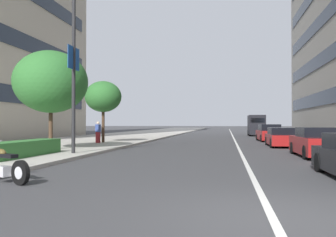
% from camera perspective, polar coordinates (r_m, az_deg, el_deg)
% --- Properties ---
extents(ground_plane, '(400.00, 400.00, 0.00)m').
position_cam_1_polar(ground_plane, '(6.41, 16.43, -15.03)').
color(ground_plane, '#3A3A3D').
extents(sidewalk_right_plaza, '(160.00, 10.70, 0.15)m').
position_cam_1_polar(sidewalk_right_plaza, '(38.06, -8.61, -3.05)').
color(sidewalk_right_plaza, '#B2ADA3').
rests_on(sidewalk_right_plaza, ground).
extents(lane_centre_stripe, '(110.00, 0.16, 0.01)m').
position_cam_1_polar(lane_centre_stripe, '(41.20, 10.47, -2.97)').
color(lane_centre_stripe, silver).
rests_on(lane_centre_stripe, ground).
extents(motorcycle_far_end_row, '(1.03, 2.01, 1.48)m').
position_cam_1_polar(motorcycle_far_end_row, '(10.53, -25.08, -6.93)').
color(motorcycle_far_end_row, black).
rests_on(motorcycle_far_end_row, ground).
extents(car_approaching_light, '(4.44, 1.83, 1.39)m').
position_cam_1_polar(car_approaching_light, '(18.13, 22.84, -3.66)').
color(car_approaching_light, maroon).
rests_on(car_approaching_light, ground).
extents(car_mid_block_traffic, '(4.55, 1.85, 1.29)m').
position_cam_1_polar(car_mid_block_traffic, '(25.31, 17.83, -2.92)').
color(car_mid_block_traffic, maroon).
rests_on(car_mid_block_traffic, ground).
extents(car_following_behind, '(4.39, 2.00, 1.50)m').
position_cam_1_polar(car_following_behind, '(32.57, 15.96, -2.31)').
color(car_following_behind, maroon).
rests_on(car_following_behind, ground).
extents(delivery_van_ahead, '(5.29, 2.08, 2.61)m').
position_cam_1_polar(delivery_van_ahead, '(46.46, 14.03, -1.00)').
color(delivery_van_ahead, black).
rests_on(delivery_van_ahead, ground).
extents(street_lamp_with_banners, '(1.26, 2.51, 8.07)m').
position_cam_1_polar(street_lamp_with_banners, '(17.81, -13.88, 10.34)').
color(street_lamp_with_banners, '#232326').
rests_on(street_lamp_with_banners, sidewalk_right_plaza).
extents(clipped_hedge_bed, '(5.14, 1.10, 0.67)m').
position_cam_1_polar(clipped_hedge_bed, '(16.62, -22.56, -4.51)').
color(clipped_hedge_bed, '#337033').
rests_on(clipped_hedge_bed, sidewalk_right_plaza).
extents(street_tree_by_lamp_post, '(4.00, 4.00, 5.40)m').
position_cam_1_polar(street_tree_by_lamp_post, '(20.47, -18.35, 5.61)').
color(street_tree_by_lamp_post, '#473323').
rests_on(street_tree_by_lamp_post, sidewalk_right_plaza).
extents(street_tree_mid_sidewalk, '(2.75, 2.75, 4.63)m').
position_cam_1_polar(street_tree_mid_sidewalk, '(27.20, -10.40, 3.46)').
color(street_tree_mid_sidewalk, '#473323').
rests_on(street_tree_mid_sidewalk, sidewalk_right_plaza).
extents(pedestrian_on_plaza, '(0.42, 0.29, 1.57)m').
position_cam_1_polar(pedestrian_on_plaza, '(26.52, -11.21, -2.17)').
color(pedestrian_on_plaza, maroon).
rests_on(pedestrian_on_plaza, sidewalk_right_plaza).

